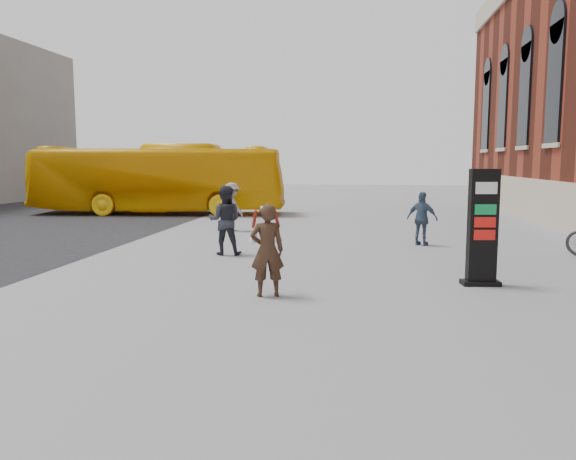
# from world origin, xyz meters

# --- Properties ---
(ground) EXTENTS (100.00, 100.00, 0.00)m
(ground) POSITION_xyz_m (0.00, 0.00, 0.00)
(ground) COLOR #9E9EA3
(info_pylon) EXTENTS (0.81, 0.47, 2.40)m
(info_pylon) POSITION_xyz_m (4.69, 0.81, 1.20)
(info_pylon) COLOR black
(info_pylon) RESTS_ON ground
(woman) EXTENTS (0.78, 0.74, 1.76)m
(woman) POSITION_xyz_m (0.47, -0.71, 0.90)
(woman) COLOR #332213
(woman) RESTS_ON ground
(bus) EXTENTS (12.23, 3.72, 3.36)m
(bus) POSITION_xyz_m (-7.51, 15.17, 1.68)
(bus) COLOR #E8A909
(bus) RESTS_ON road
(pedestrian_a) EXTENTS (0.98, 0.80, 1.89)m
(pedestrian_a) POSITION_xyz_m (-1.47, 3.84, 0.94)
(pedestrian_a) COLOR #25272F
(pedestrian_a) RESTS_ON ground
(pedestrian_b) EXTENTS (1.30, 1.25, 1.77)m
(pedestrian_b) POSITION_xyz_m (-2.49, 9.05, 0.89)
(pedestrian_b) COLOR gray
(pedestrian_b) RESTS_ON ground
(pedestrian_c) EXTENTS (1.03, 0.79, 1.63)m
(pedestrian_c) POSITION_xyz_m (4.05, 6.28, 0.82)
(pedestrian_c) COLOR #3B5068
(pedestrian_c) RESTS_ON ground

